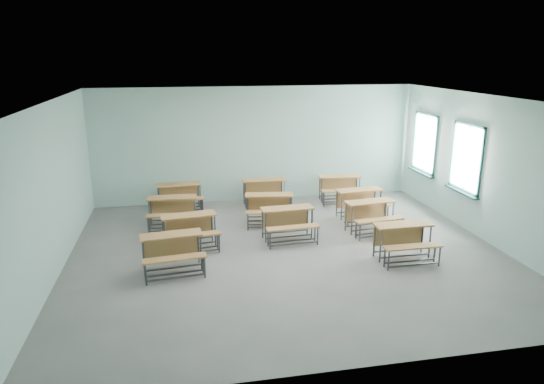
% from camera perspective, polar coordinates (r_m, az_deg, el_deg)
% --- Properties ---
extents(room, '(9.04, 8.04, 3.24)m').
position_cam_1_polar(room, '(9.86, 2.35, 1.57)').
color(room, gray).
rests_on(room, ground).
extents(desk_unit_r0c0, '(1.25, 0.91, 0.73)m').
position_cam_1_polar(desk_unit_r0c0, '(9.48, -11.65, -6.43)').
color(desk_unit_r0c0, '#A8723C').
rests_on(desk_unit_r0c0, ground).
extents(desk_unit_r0c2, '(1.17, 0.79, 0.73)m').
position_cam_1_polar(desk_unit_r0c2, '(10.18, 15.36, -5.10)').
color(desk_unit_r0c2, '#A8723C').
rests_on(desk_unit_r0c2, ground).
extents(desk_unit_r1c0, '(1.26, 0.93, 0.73)m').
position_cam_1_polar(desk_unit_r1c0, '(10.52, -9.65, -4.03)').
color(desk_unit_r1c0, '#A8723C').
rests_on(desk_unit_r1c0, ground).
extents(desk_unit_r1c1, '(1.21, 0.85, 0.73)m').
position_cam_1_polar(desk_unit_r1c1, '(10.84, 1.95, -3.21)').
color(desk_unit_r1c1, '#A8723C').
rests_on(desk_unit_r1c1, ground).
extents(desk_unit_r1c2, '(1.26, 0.92, 0.73)m').
position_cam_1_polar(desk_unit_r1c2, '(11.55, 11.66, -2.32)').
color(desk_unit_r1c2, '#A8723C').
rests_on(desk_unit_r1c2, ground).
extents(desk_unit_r2c0, '(1.20, 0.84, 0.73)m').
position_cam_1_polar(desk_unit_r2c0, '(11.87, -11.67, -1.80)').
color(desk_unit_r2c0, '#A8723C').
rests_on(desk_unit_r2c0, ground).
extents(desk_unit_r2c1, '(1.26, 0.93, 0.73)m').
position_cam_1_polar(desk_unit_r2c1, '(11.85, -0.30, -1.50)').
color(desk_unit_r2c1, '#A8723C').
rests_on(desk_unit_r2c1, ground).
extents(desk_unit_r2c2, '(1.23, 0.88, 0.73)m').
position_cam_1_polar(desk_unit_r2c2, '(12.48, 10.38, -0.86)').
color(desk_unit_r2c2, '#A8723C').
rests_on(desk_unit_r2c2, ground).
extents(desk_unit_r3c0, '(1.24, 0.89, 0.73)m').
position_cam_1_polar(desk_unit_r3c0, '(13.05, -10.82, -0.14)').
color(desk_unit_r3c0, '#A8723C').
rests_on(desk_unit_r3c0, ground).
extents(desk_unit_r3c1, '(1.17, 0.79, 0.73)m').
position_cam_1_polar(desk_unit_r3c1, '(13.24, -0.87, 0.38)').
color(desk_unit_r3c1, '#A8723C').
rests_on(desk_unit_r3c1, ground).
extents(desk_unit_r3c2, '(1.25, 0.92, 0.73)m').
position_cam_1_polar(desk_unit_r3c2, '(13.77, 8.04, 0.84)').
color(desk_unit_r3c2, '#A8723C').
rests_on(desk_unit_r3c2, ground).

